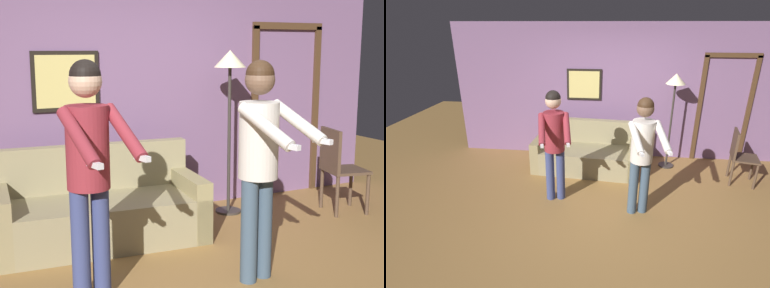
{
  "view_description": "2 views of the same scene",
  "coord_description": "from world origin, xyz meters",
  "views": [
    {
      "loc": [
        -1.82,
        -3.33,
        1.79
      ],
      "look_at": [
        -0.14,
        0.14,
        1.09
      ],
      "focal_mm": 50.0,
      "sensor_mm": 36.0,
      "label": 1
    },
    {
      "loc": [
        -0.1,
        -3.78,
        2.57
      ],
      "look_at": [
        -0.52,
        -0.02,
        1.04
      ],
      "focal_mm": 28.0,
      "sensor_mm": 36.0,
      "label": 2
    }
  ],
  "objects": [
    {
      "name": "ground_plane",
      "position": [
        0.0,
        0.0,
        0.0
      ],
      "size": [
        12.0,
        12.0,
        0.0
      ],
      "primitive_type": "plane",
      "color": "olive"
    },
    {
      "name": "torchiere_lamp",
      "position": [
        1.01,
        1.6,
        1.48
      ],
      "size": [
        0.34,
        0.34,
        1.76
      ],
      "color": "#332D28",
      "rests_on": "ground_plane"
    },
    {
      "name": "person_standing_right",
      "position": [
        0.35,
        -0.02,
        1.03
      ],
      "size": [
        0.53,
        0.71,
        1.7
      ],
      "color": "#3C5064",
      "rests_on": "ground_plane"
    },
    {
      "name": "back_wall_assembly",
      "position": [
        0.02,
        2.06,
        1.3
      ],
      "size": [
        6.4,
        0.1,
        2.6
      ],
      "color": "slate",
      "rests_on": "ground_plane"
    },
    {
      "name": "couch",
      "position": [
        -0.52,
        1.34,
        0.28
      ],
      "size": [
        1.96,
        0.99,
        0.87
      ],
      "color": "#918560",
      "rests_on": "ground_plane"
    },
    {
      "name": "dining_chair_distant",
      "position": [
        2.09,
        1.09,
        0.53
      ],
      "size": [
        0.5,
        0.5,
        0.93
      ],
      "color": "#4C3828",
      "rests_on": "ground_plane"
    },
    {
      "name": "person_standing_left",
      "position": [
        -0.89,
        0.21,
        1.04
      ],
      "size": [
        0.52,
        0.68,
        1.71
      ],
      "color": "navy",
      "rests_on": "ground_plane"
    }
  ]
}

